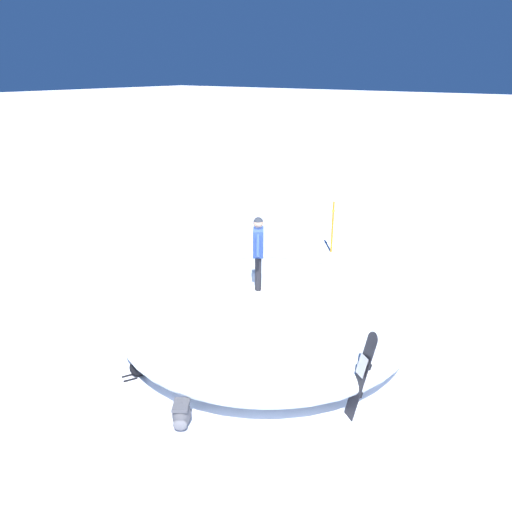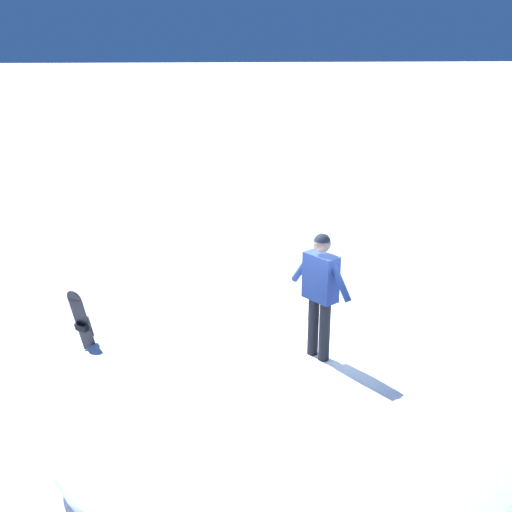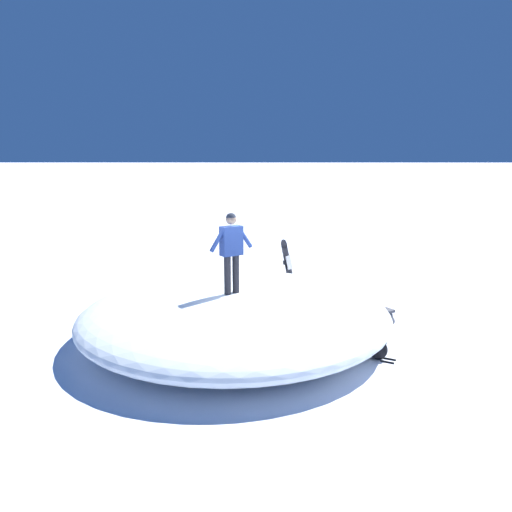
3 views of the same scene
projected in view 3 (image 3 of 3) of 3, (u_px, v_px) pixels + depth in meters
The scene contains 6 objects.
ground at pixel (262, 347), 10.51m from camera, with size 240.00×240.00×0.00m, color white.
snow_mound at pixel (235, 314), 10.85m from camera, with size 6.43×6.57×1.08m, color white.
snowboarder_standing at pixel (231, 246), 10.28m from camera, with size 0.64×0.87×1.65m.
snowboard_primary_upright at pixel (288, 269), 13.65m from camera, with size 0.44×0.48×1.61m.
backpack_near at pixel (377, 349), 9.86m from camera, with size 0.46×0.60×0.41m.
backpack_far at pixel (385, 319), 11.53m from camera, with size 0.56×0.65×0.45m.
Camera 3 is at (-9.88, 0.07, 4.03)m, focal length 35.97 mm.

